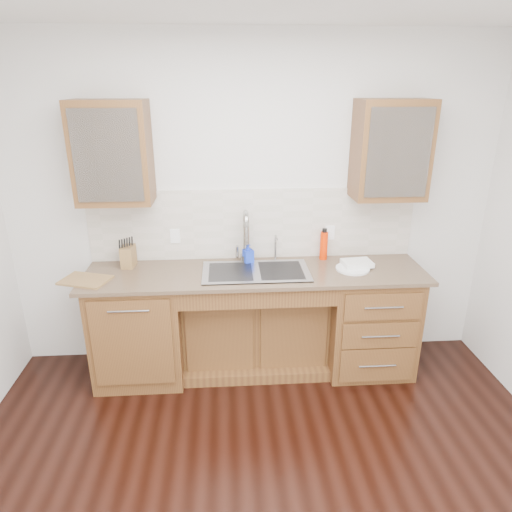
{
  "coord_description": "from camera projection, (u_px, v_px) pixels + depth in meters",
  "views": [
    {
      "loc": [
        -0.23,
        -1.9,
        2.31
      ],
      "look_at": [
        0.0,
        1.4,
        1.05
      ],
      "focal_mm": 32.0,
      "sensor_mm": 36.0,
      "label": 1
    }
  ],
  "objects": [
    {
      "name": "cup_right_b",
      "position": [
        408.0,
        157.0,
        3.53
      ],
      "size": [
        0.13,
        0.13,
        0.1
      ],
      "primitive_type": "imported",
      "rotation": [
        0.0,
        0.0,
        -0.3
      ],
      "color": "silver",
      "rests_on": "upper_cabinet_right"
    },
    {
      "name": "outlet_right",
      "position": [
        330.0,
        233.0,
        3.86
      ],
      "size": [
        0.08,
        0.01,
        0.12
      ],
      "primitive_type": "cube",
      "color": "white",
      "rests_on": "backsplash"
    },
    {
      "name": "outlet_left",
      "position": [
        175.0,
        236.0,
        3.78
      ],
      "size": [
        0.08,
        0.01,
        0.12
      ],
      "primitive_type": "cube",
      "color": "white",
      "rests_on": "backsplash"
    },
    {
      "name": "soap_bottle",
      "position": [
        248.0,
        253.0,
        3.75
      ],
      "size": [
        0.1,
        0.1,
        0.17
      ],
      "primitive_type": "imported",
      "rotation": [
        0.0,
        0.0,
        0.38
      ],
      "color": "#1938CB",
      "rests_on": "countertop"
    },
    {
      "name": "cup_left_a",
      "position": [
        99.0,
        160.0,
        3.37
      ],
      "size": [
        0.16,
        0.16,
        0.1
      ],
      "primitive_type": "imported",
      "rotation": [
        0.0,
        0.0,
        0.39
      ],
      "color": "white",
      "rests_on": "upper_cabinet_left"
    },
    {
      "name": "water_bottle",
      "position": [
        324.0,
        246.0,
        3.82
      ],
      "size": [
        0.07,
        0.07,
        0.24
      ],
      "primitive_type": "cylinder",
      "rotation": [
        0.0,
        0.0,
        0.13
      ],
      "color": "red",
      "rests_on": "countertop"
    },
    {
      "name": "base_cabinet_right",
      "position": [
        368.0,
        319.0,
        3.86
      ],
      "size": [
        0.7,
        0.62,
        0.88
      ],
      "primitive_type": "cube",
      "color": "#593014",
      "rests_on": "ground"
    },
    {
      "name": "wall_back",
      "position": [
        253.0,
        205.0,
        3.8
      ],
      "size": [
        4.0,
        0.1,
        2.7
      ],
      "primitive_type": "cube",
      "color": "silver",
      "rests_on": "ground"
    },
    {
      "name": "faucet",
      "position": [
        245.0,
        239.0,
        3.74
      ],
      "size": [
        0.04,
        0.04,
        0.4
      ],
      "primitive_type": "cylinder",
      "color": "#999993",
      "rests_on": "countertop"
    },
    {
      "name": "backsplash",
      "position": [
        253.0,
        224.0,
        3.8
      ],
      "size": [
        2.7,
        0.02,
        0.59
      ],
      "primitive_type": "cube",
      "color": "beige",
      "rests_on": "wall_back"
    },
    {
      "name": "filter_tap",
      "position": [
        275.0,
        247.0,
        3.79
      ],
      "size": [
        0.02,
        0.02,
        0.24
      ],
      "primitive_type": "cylinder",
      "color": "#999993",
      "rests_on": "countertop"
    },
    {
      "name": "upper_cabinet_right",
      "position": [
        391.0,
        150.0,
        3.5
      ],
      "size": [
        0.55,
        0.34,
        0.75
      ],
      "primitive_type": "cube",
      "color": "#593014",
      "rests_on": "wall_back"
    },
    {
      "name": "countertop",
      "position": [
        256.0,
        273.0,
        3.62
      ],
      "size": [
        2.7,
        0.65,
        0.03
      ],
      "primitive_type": "cube",
      "color": "#84705B",
      "rests_on": "base_cabinet_left"
    },
    {
      "name": "base_cabinet_center",
      "position": [
        255.0,
        327.0,
        3.91
      ],
      "size": [
        1.2,
        0.44,
        0.7
      ],
      "primitive_type": "cube",
      "color": "#593014",
      "rests_on": "ground"
    },
    {
      "name": "cutting_board",
      "position": [
        85.0,
        280.0,
        3.43
      ],
      "size": [
        0.41,
        0.34,
        0.02
      ],
      "primitive_type": "cube",
      "rotation": [
        0.0,
        0.0,
        -0.32
      ],
      "color": "brown",
      "rests_on": "countertop"
    },
    {
      "name": "dish_towel",
      "position": [
        357.0,
        263.0,
        3.69
      ],
      "size": [
        0.25,
        0.19,
        0.04
      ],
      "primitive_type": "cube",
      "rotation": [
        0.0,
        0.0,
        0.1
      ],
      "color": "silver",
      "rests_on": "plate"
    },
    {
      "name": "plate",
      "position": [
        353.0,
        269.0,
        3.64
      ],
      "size": [
        0.3,
        0.3,
        0.01
      ],
      "primitive_type": "cylinder",
      "rotation": [
        0.0,
        0.0,
        0.1
      ],
      "color": "silver",
      "rests_on": "countertop"
    },
    {
      "name": "cup_right_a",
      "position": [
        370.0,
        157.0,
        3.51
      ],
      "size": [
        0.14,
        0.14,
        0.1
      ],
      "primitive_type": "imported",
      "rotation": [
        0.0,
        0.0,
        -0.05
      ],
      "color": "white",
      "rests_on": "upper_cabinet_right"
    },
    {
      "name": "cup_left_b",
      "position": [
        131.0,
        160.0,
        3.39
      ],
      "size": [
        0.13,
        0.13,
        0.09
      ],
      "primitive_type": "imported",
      "rotation": [
        0.0,
        0.0,
        -0.39
      ],
      "color": "silver",
      "rests_on": "upper_cabinet_left"
    },
    {
      "name": "upper_cabinet_left",
      "position": [
        112.0,
        153.0,
        3.36
      ],
      "size": [
        0.55,
        0.34,
        0.75
      ],
      "primitive_type": "cube",
      "color": "#593014",
      "rests_on": "wall_back"
    },
    {
      "name": "knife_block",
      "position": [
        128.0,
        256.0,
        3.68
      ],
      "size": [
        0.11,
        0.16,
        0.17
      ],
      "primitive_type": "cube",
      "rotation": [
        0.0,
        0.0,
        -0.09
      ],
      "color": "#9A6445",
      "rests_on": "countertop"
    },
    {
      "name": "sink",
      "position": [
        256.0,
        282.0,
        3.63
      ],
      "size": [
        0.84,
        0.46,
        0.19
      ],
      "primitive_type": "cube",
      "color": "#9E9EA5",
      "rests_on": "countertop"
    },
    {
      "name": "base_cabinet_left",
      "position": [
        140.0,
        327.0,
        3.73
      ],
      "size": [
        0.7,
        0.62,
        0.88
      ],
      "primitive_type": "cube",
      "color": "#593014",
      "rests_on": "ground"
    }
  ]
}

